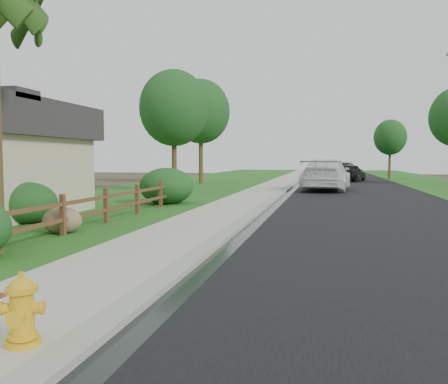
% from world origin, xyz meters
% --- Properties ---
extents(ground, '(120.00, 120.00, 0.00)m').
position_xyz_m(ground, '(0.00, 0.00, 0.00)').
color(ground, '#39321F').
extents(road, '(8.00, 90.00, 0.02)m').
position_xyz_m(road, '(4.60, 35.00, 0.01)').
color(road, black).
rests_on(road, ground).
extents(curb, '(0.40, 90.00, 0.12)m').
position_xyz_m(curb, '(0.40, 35.00, 0.06)').
color(curb, gray).
rests_on(curb, ground).
extents(wet_gutter, '(0.50, 90.00, 0.00)m').
position_xyz_m(wet_gutter, '(0.75, 35.00, 0.02)').
color(wet_gutter, black).
rests_on(wet_gutter, road).
extents(sidewalk, '(2.20, 90.00, 0.10)m').
position_xyz_m(sidewalk, '(-0.90, 35.00, 0.05)').
color(sidewalk, '#ADA897').
rests_on(sidewalk, ground).
extents(grass_strip, '(1.60, 90.00, 0.06)m').
position_xyz_m(grass_strip, '(-2.80, 35.00, 0.03)').
color(grass_strip, '#205016').
rests_on(grass_strip, ground).
extents(lawn_near, '(9.00, 90.00, 0.04)m').
position_xyz_m(lawn_near, '(-8.00, 35.00, 0.02)').
color(lawn_near, '#205016').
rests_on(lawn_near, ground).
extents(verge_far, '(6.00, 90.00, 0.04)m').
position_xyz_m(verge_far, '(11.50, 35.00, 0.02)').
color(verge_far, '#205016').
rests_on(verge_far, ground).
extents(ranch_fence, '(0.12, 16.92, 1.10)m').
position_xyz_m(ranch_fence, '(-3.60, 6.40, 0.62)').
color(ranch_fence, '#452C17').
rests_on(ranch_fence, ground).
extents(fire_hydrant, '(0.50, 0.40, 0.75)m').
position_xyz_m(fire_hydrant, '(-0.10, -1.39, 0.45)').
color(fire_hydrant, gold).
rests_on(fire_hydrant, sidewalk).
extents(white_suv, '(3.35, 6.92, 1.94)m').
position_xyz_m(white_suv, '(2.87, 24.93, 0.99)').
color(white_suv, white).
rests_on(white_suv, road).
extents(dark_car_mid, '(3.25, 4.85, 1.53)m').
position_xyz_m(dark_car_mid, '(4.98, 38.18, 0.79)').
color(dark_car_mid, black).
rests_on(dark_car_mid, road).
extents(dark_car_far, '(3.01, 5.16, 1.61)m').
position_xyz_m(dark_car_far, '(4.32, 43.83, 0.82)').
color(dark_car_far, black).
rests_on(dark_car_far, road).
extents(boulder, '(1.15, 0.91, 0.72)m').
position_xyz_m(boulder, '(-3.90, 5.67, 0.36)').
color(boulder, brown).
rests_on(boulder, ground).
extents(shrub_b, '(1.94, 1.94, 1.29)m').
position_xyz_m(shrub_b, '(-6.05, 7.25, 0.64)').
color(shrub_b, '#174119').
rests_on(shrub_b, ground).
extents(shrub_d, '(2.87, 2.87, 1.61)m').
position_xyz_m(shrub_d, '(-3.90, 14.00, 0.80)').
color(shrub_d, '#174119').
rests_on(shrub_d, ground).
extents(tree_near_left, '(4.06, 4.06, 7.19)m').
position_xyz_m(tree_near_left, '(-5.89, 21.15, 4.95)').
color(tree_near_left, '#392D17').
rests_on(tree_near_left, ground).
extents(tree_mid_left, '(4.66, 4.66, 8.33)m').
position_xyz_m(tree_mid_left, '(-7.00, 31.34, 5.75)').
color(tree_mid_left, '#392D17').
rests_on(tree_mid_left, ground).
extents(tree_far_right, '(3.19, 3.19, 5.88)m').
position_xyz_m(tree_far_right, '(9.00, 43.93, 4.11)').
color(tree_far_right, '#392D17').
rests_on(tree_far_right, ground).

